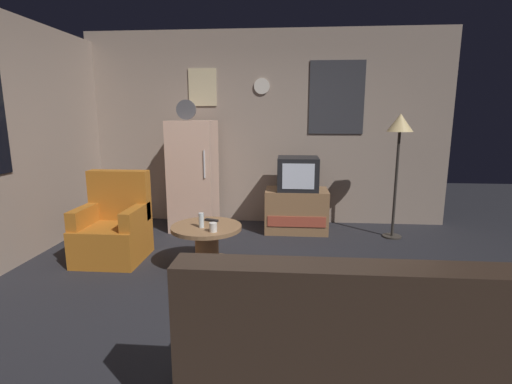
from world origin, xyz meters
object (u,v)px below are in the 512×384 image
Objects in this scene: tv_stand at (296,210)px; couch at (348,357)px; mug_ceramic_white at (213,227)px; armchair at (114,229)px; fridge at (194,175)px; remote_control at (211,220)px; wine_glass at (201,220)px; crt_tv at (298,173)px; coffee_table at (207,247)px; standing_lamp at (400,133)px.

tv_stand is 3.26m from couch.
armchair is (-1.20, 0.42, -0.17)m from mug_ceramic_white.
remote_control is at bearing -68.58° from fridge.
fridge is 1.42m from armchair.
couch is at bearing -56.33° from wine_glass.
wine_glass is 0.09× the size of couch.
couch is (0.19, -3.25, -0.49)m from crt_tv.
armchair reaches higher than wine_glass.
mug_ceramic_white is 0.05× the size of couch.
fridge is at bearing 106.38° from wine_glass.
mug_ceramic_white is at bearing -42.32° from wine_glass.
couch is at bearing -86.61° from crt_tv.
crt_tv reaches higher than armchair.
tv_stand is at bearing 56.08° from coffee_table.
standing_lamp is 3.59m from armchair.
tv_stand is 0.53× the size of standing_lamp.
standing_lamp reaches higher than crt_tv.
crt_tv reaches higher than coffee_table.
wine_glass is at bearing -123.98° from crt_tv.
armchair reaches higher than tv_stand.
standing_lamp is at bearing -7.93° from tv_stand.
couch is (1.04, -1.65, -0.20)m from mug_ceramic_white.
couch reaches higher than coffee_table.
wine_glass is 0.16× the size of armchair.
standing_lamp is at bearing 29.28° from coffee_table.
remote_control is (0.02, 0.17, 0.24)m from coffee_table.
mug_ceramic_white is 1.96m from couch.
couch is (2.24, -2.07, -0.03)m from armchair.
tv_stand is 1.17× the size of coffee_table.
crt_tv is 1.37m from standing_lamp.
crt_tv is 3.60× the size of wine_glass.
fridge reaches higher than wine_glass.
fridge is 1.84× the size of armchair.
mug_ceramic_white is at bearing -145.59° from standing_lamp.
crt_tv is at bearing 62.17° from mug_ceramic_white.
remote_control is at bearing -126.75° from tv_stand.
armchair is at bearing 164.72° from wine_glass.
tv_stand reaches higher than remote_control.
mug_ceramic_white is 0.60× the size of remote_control.
standing_lamp reaches higher than mug_ceramic_white.
fridge is at bearing 108.38° from coffee_table.
couch is at bearing -63.61° from fridge.
fridge is 1.38m from remote_control.
standing_lamp is 0.94× the size of couch.
standing_lamp is at bearing -7.95° from crt_tv.
tv_stand is 0.49× the size of couch.
tv_stand is 1.56× the size of crt_tv.
fridge is 11.80× the size of wine_glass.
fridge reaches higher than couch.
couch is at bearing -57.72° from mug_ceramic_white.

